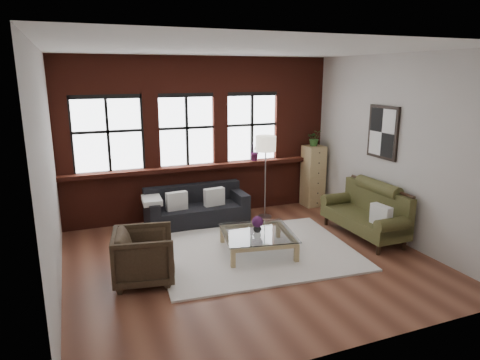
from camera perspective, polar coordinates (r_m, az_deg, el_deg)
name	(u,v)px	position (r m, az deg, el deg)	size (l,w,h in m)	color
floor	(248,259)	(6.90, 1.10, -10.52)	(5.50, 5.50, 0.00)	brown
ceiling	(249,49)	(6.29, 1.24, 17.06)	(5.50, 5.50, 0.00)	white
wall_back	(201,138)	(8.73, -5.28, 5.62)	(5.50, 5.50, 0.00)	#BAB4AD
wall_front	(349,208)	(4.29, 14.35, -3.59)	(5.50, 5.50, 0.00)	#BAB4AD
wall_left	(49,176)	(5.92, -24.14, 0.44)	(5.00, 5.00, 0.00)	#BAB4AD
wall_right	(395,149)	(7.88, 19.95, 3.93)	(5.00, 5.00, 0.00)	#BAB4AD
brick_backwall	(201,138)	(8.67, -5.17, 5.57)	(5.50, 0.12, 3.20)	#581F14
sill_ledge	(203,166)	(8.69, -4.92, 1.83)	(5.50, 0.30, 0.08)	#581F14
window_left	(108,135)	(8.33, -17.21, 5.70)	(1.38, 0.10, 1.50)	black
window_mid	(187,131)	(8.58, -7.14, 6.44)	(1.38, 0.10, 1.50)	black
window_right	(251,128)	(9.03, 1.53, 6.92)	(1.38, 0.10, 1.50)	black
wall_poster	(383,132)	(8.05, 18.53, 6.05)	(0.05, 0.74, 0.94)	black
shag_rug	(256,251)	(7.16, 2.13, -9.45)	(3.13, 2.46, 0.03)	silver
dark_sofa	(197,207)	(8.37, -5.77, -3.54)	(1.95, 0.79, 0.70)	black
pillow_a	(177,201)	(8.12, -8.44, -2.78)	(0.40, 0.14, 0.34)	silver
pillow_b	(214,197)	(8.31, -3.46, -2.25)	(0.40, 0.14, 0.34)	silver
vintage_settee	(364,211)	(7.96, 16.18, -4.04)	(0.79, 1.78, 0.95)	#413F1E
pillow_settee	(381,215)	(7.48, 18.28, -4.47)	(0.14, 0.38, 0.34)	silver
armchair	(144,256)	(6.23, -12.66, -9.87)	(0.81, 0.83, 0.76)	#302418
coffee_table	(257,243)	(7.06, 2.33, -8.37)	(1.12, 1.12, 0.38)	tan
vase	(258,228)	(6.96, 2.35, -6.41)	(0.14, 0.14, 0.14)	#B2B2B2
flowers	(258,222)	(6.93, 2.36, -5.58)	(0.19, 0.19, 0.19)	#481846
drawer_chest	(313,176)	(9.55, 9.70, 0.53)	(0.41, 0.41, 1.34)	tan
potted_plant_top	(315,138)	(9.39, 9.91, 5.54)	(0.31, 0.27, 0.35)	#2D5923
floor_lamp	(265,174)	(8.56, 3.39, 0.82)	(0.40, 0.40, 1.83)	#A5A5A8
sill_plant	(255,151)	(9.00, 2.05, 3.83)	(0.21, 0.17, 0.39)	#481846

